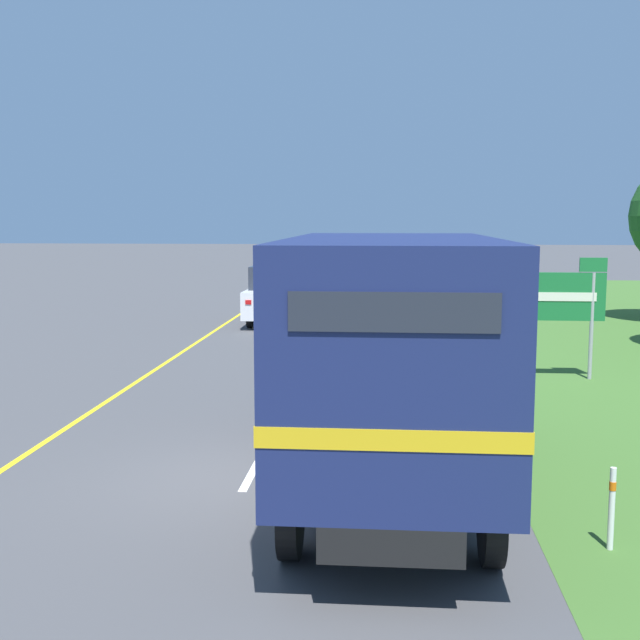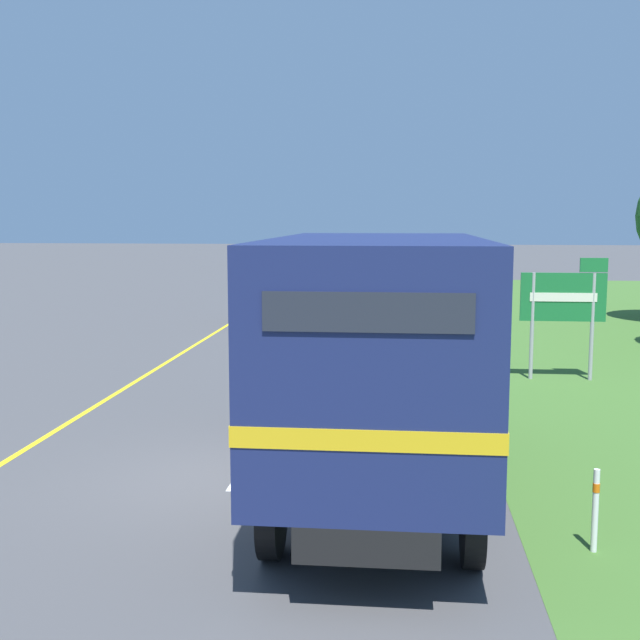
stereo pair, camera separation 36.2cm
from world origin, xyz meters
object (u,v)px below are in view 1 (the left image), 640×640
(horse_trailer_truck, at_px, (391,349))
(lead_car_white, at_px, (277,294))
(delineator_post, at_px, (612,506))
(highway_sign, at_px, (565,301))
(lead_car_white_ahead, at_px, (386,276))

(horse_trailer_truck, relative_size, lead_car_white, 1.71)
(lead_car_white, relative_size, delineator_post, 4.79)
(lead_car_white, bearing_deg, delineator_post, -71.42)
(horse_trailer_truck, relative_size, highway_sign, 2.78)
(highway_sign, relative_size, delineator_post, 2.94)
(horse_trailer_truck, height_order, lead_car_white_ahead, horse_trailer_truck)
(delineator_post, bearing_deg, lead_car_white, 108.58)
(horse_trailer_truck, xyz_separation_m, highway_sign, (3.99, 7.93, -0.13))
(lead_car_white, xyz_separation_m, highway_sign, (7.92, -9.28, 0.78))
(lead_car_white, distance_m, delineator_post, 20.10)
(lead_car_white_ahead, xyz_separation_m, delineator_post, (2.59, -29.59, -0.43))
(lead_car_white_ahead, height_order, highway_sign, highway_sign)
(highway_sign, bearing_deg, delineator_post, -98.85)
(lead_car_white, xyz_separation_m, lead_car_white_ahead, (3.81, 10.54, -0.09))
(horse_trailer_truck, distance_m, highway_sign, 8.88)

